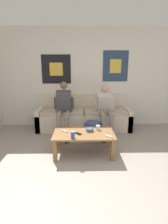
# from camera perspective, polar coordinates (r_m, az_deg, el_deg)

# --- Properties ---
(ground_plane) EXTENTS (18.00, 18.00, 0.00)m
(ground_plane) POSITION_cam_1_polar(r_m,az_deg,el_deg) (2.46, 3.07, -25.65)
(ground_plane) COLOR gray
(wall_back) EXTENTS (10.00, 0.07, 2.55)m
(wall_back) POSITION_cam_1_polar(r_m,az_deg,el_deg) (4.71, 0.77, 10.94)
(wall_back) COLOR silver
(wall_back) RESTS_ON ground_plane
(couch) EXTENTS (2.37, 0.70, 0.87)m
(couch) POSITION_cam_1_polar(r_m,az_deg,el_deg) (4.54, -0.04, -1.73)
(couch) COLOR beige
(couch) RESTS_ON ground_plane
(coffee_table) EXTENTS (1.11, 0.65, 0.41)m
(coffee_table) POSITION_cam_1_polar(r_m,az_deg,el_deg) (3.25, -0.07, -7.88)
(coffee_table) COLOR olive
(coffee_table) RESTS_ON ground_plane
(person_seated_adult) EXTENTS (0.47, 0.81, 1.24)m
(person_seated_adult) POSITION_cam_1_polar(r_m,az_deg,el_deg) (4.09, -6.67, 1.65)
(person_seated_adult) COLOR gray
(person_seated_adult) RESTS_ON ground_plane
(person_seated_teen) EXTENTS (0.47, 0.92, 1.15)m
(person_seated_teen) POSITION_cam_1_polar(r_m,az_deg,el_deg) (4.14, 7.06, 1.31)
(person_seated_teen) COLOR gray
(person_seated_teen) RESTS_ON ground_plane
(backpack) EXTENTS (0.39, 0.38, 0.41)m
(backpack) POSITION_cam_1_polar(r_m,az_deg,el_deg) (3.91, 2.87, -6.21)
(backpack) COLOR navy
(backpack) RESTS_ON ground_plane
(ceramic_bowl) EXTENTS (0.15, 0.15, 0.06)m
(ceramic_bowl) POSITION_cam_1_polar(r_m,az_deg,el_deg) (3.29, 1.88, -5.74)
(ceramic_bowl) COLOR #475B75
(ceramic_bowl) RESTS_ON coffee_table
(pillar_candle) EXTENTS (0.08, 0.08, 0.10)m
(pillar_candle) POSITION_cam_1_polar(r_m,az_deg,el_deg) (3.36, 4.61, -5.10)
(pillar_candle) COLOR silver
(pillar_candle) RESTS_ON coffee_table
(drink_can_blue) EXTENTS (0.07, 0.07, 0.12)m
(drink_can_blue) POSITION_cam_1_polar(r_m,az_deg,el_deg) (2.97, -3.69, -7.50)
(drink_can_blue) COLOR #28479E
(drink_can_blue) RESTS_ON coffee_table
(game_controller_near_left) EXTENTS (0.13, 0.12, 0.03)m
(game_controller_near_left) POSITION_cam_1_polar(r_m,az_deg,el_deg) (3.07, 8.05, -7.87)
(game_controller_near_left) COLOR white
(game_controller_near_left) RESTS_ON coffee_table
(game_controller_near_right) EXTENTS (0.12, 0.13, 0.03)m
(game_controller_near_right) POSITION_cam_1_polar(r_m,az_deg,el_deg) (3.29, -6.48, -6.21)
(game_controller_near_right) COLOR white
(game_controller_near_right) RESTS_ON coffee_table
(cell_phone) EXTENTS (0.14, 0.14, 0.01)m
(cell_phone) POSITION_cam_1_polar(r_m,az_deg,el_deg) (3.17, -1.89, -7.08)
(cell_phone) COLOR black
(cell_phone) RESTS_ON coffee_table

